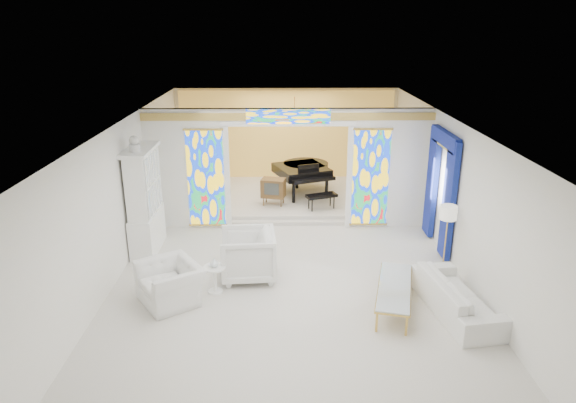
{
  "coord_description": "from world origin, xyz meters",
  "views": [
    {
      "loc": [
        -0.17,
        -10.22,
        4.92
      ],
      "look_at": [
        -0.03,
        0.2,
        1.28
      ],
      "focal_mm": 32.0,
      "sensor_mm": 36.0,
      "label": 1
    }
  ],
  "objects_px": {
    "sofa": "(457,296)",
    "coffee_table": "(395,287)",
    "china_cabinet": "(145,201)",
    "armchair_left": "(170,283)",
    "grand_piano": "(304,170)",
    "tv_console": "(273,188)",
    "armchair_right": "(248,255)"
  },
  "relations": [
    {
      "from": "coffee_table",
      "to": "armchair_right",
      "type": "bearing_deg",
      "value": 156.42
    },
    {
      "from": "sofa",
      "to": "tv_console",
      "type": "relative_size",
      "value": 2.99
    },
    {
      "from": "sofa",
      "to": "coffee_table",
      "type": "bearing_deg",
      "value": 70.97
    },
    {
      "from": "armchair_left",
      "to": "armchair_right",
      "type": "distance_m",
      "value": 1.67
    },
    {
      "from": "armchair_right",
      "to": "sofa",
      "type": "distance_m",
      "value": 4.05
    },
    {
      "from": "grand_piano",
      "to": "armchair_left",
      "type": "bearing_deg",
      "value": -135.67
    },
    {
      "from": "armchair_right",
      "to": "coffee_table",
      "type": "distance_m",
      "value": 2.97
    },
    {
      "from": "sofa",
      "to": "coffee_table",
      "type": "relative_size",
      "value": 1.1
    },
    {
      "from": "coffee_table",
      "to": "sofa",
      "type": "bearing_deg",
      "value": -10.27
    },
    {
      "from": "sofa",
      "to": "coffee_table",
      "type": "height_order",
      "value": "sofa"
    },
    {
      "from": "china_cabinet",
      "to": "tv_console",
      "type": "relative_size",
      "value": 3.71
    },
    {
      "from": "sofa",
      "to": "china_cabinet",
      "type": "bearing_deg",
      "value": 56.91
    },
    {
      "from": "coffee_table",
      "to": "tv_console",
      "type": "relative_size",
      "value": 2.72
    },
    {
      "from": "armchair_left",
      "to": "tv_console",
      "type": "bearing_deg",
      "value": 125.06
    },
    {
      "from": "china_cabinet",
      "to": "grand_piano",
      "type": "relative_size",
      "value": 0.96
    },
    {
      "from": "china_cabinet",
      "to": "coffee_table",
      "type": "relative_size",
      "value": 1.36
    },
    {
      "from": "china_cabinet",
      "to": "armchair_left",
      "type": "relative_size",
      "value": 2.4
    },
    {
      "from": "coffee_table",
      "to": "grand_piano",
      "type": "distance_m",
      "value": 6.35
    },
    {
      "from": "armchair_left",
      "to": "sofa",
      "type": "relative_size",
      "value": 0.52
    },
    {
      "from": "coffee_table",
      "to": "grand_piano",
      "type": "xyz_separation_m",
      "value": [
        -1.37,
        6.18,
        0.48
      ]
    },
    {
      "from": "tv_console",
      "to": "china_cabinet",
      "type": "bearing_deg",
      "value": -125.84
    },
    {
      "from": "grand_piano",
      "to": "china_cabinet",
      "type": "bearing_deg",
      "value": -156.88
    },
    {
      "from": "china_cabinet",
      "to": "coffee_table",
      "type": "xyz_separation_m",
      "value": [
        5.09,
        -2.59,
        -0.78
      ]
    },
    {
      "from": "tv_console",
      "to": "sofa",
      "type": "bearing_deg",
      "value": -45.56
    },
    {
      "from": "china_cabinet",
      "to": "armchair_right",
      "type": "height_order",
      "value": "china_cabinet"
    },
    {
      "from": "armchair_left",
      "to": "tv_console",
      "type": "height_order",
      "value": "tv_console"
    },
    {
      "from": "china_cabinet",
      "to": "armchair_right",
      "type": "xyz_separation_m",
      "value": [
        2.36,
        -1.4,
        -0.67
      ]
    },
    {
      "from": "china_cabinet",
      "to": "armchair_left",
      "type": "bearing_deg",
      "value": -67.24
    },
    {
      "from": "china_cabinet",
      "to": "sofa",
      "type": "height_order",
      "value": "china_cabinet"
    },
    {
      "from": "china_cabinet",
      "to": "tv_console",
      "type": "height_order",
      "value": "china_cabinet"
    },
    {
      "from": "armchair_right",
      "to": "sofa",
      "type": "height_order",
      "value": "armchair_right"
    },
    {
      "from": "armchair_left",
      "to": "tv_console",
      "type": "xyz_separation_m",
      "value": [
        1.85,
        4.86,
        0.29
      ]
    }
  ]
}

